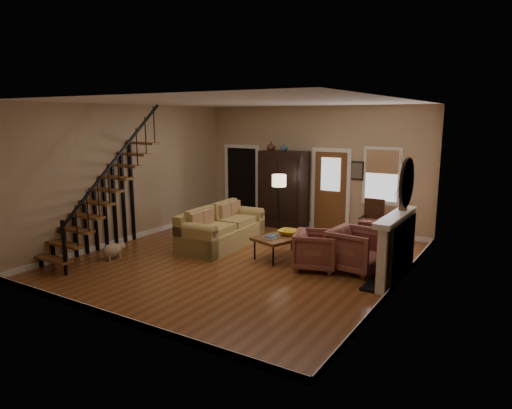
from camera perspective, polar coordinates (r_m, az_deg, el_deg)
The scene contains 15 objects.
room at distance 11.18m, azimuth 1.42°, elevation 3.17°, with size 7.00×7.33×3.30m.
staircase at distance 10.37m, azimuth -18.83°, elevation 2.51°, with size 0.94×2.80×3.20m, color brown, non-canonical shape.
fireplace at distance 8.86m, azimuth 17.34°, elevation -4.46°, with size 0.33×1.95×2.30m.
armoire at distance 12.59m, azimuth 3.47°, elevation 1.93°, with size 1.30×0.60×2.10m, color black, non-canonical shape.
vase_a at distance 12.54m, azimuth 1.90°, elevation 7.31°, with size 0.24×0.24×0.25m, color #4C2619.
vase_b at distance 12.35m, azimuth 3.52°, elevation 7.15°, with size 0.20×0.20×0.21m, color #334C60.
sofa at distance 10.76m, azimuth -4.27°, elevation -2.93°, with size 1.02×2.37×0.88m, color #A98E4D, non-canonical shape.
coffee_table at distance 9.92m, azimuth 3.40°, elevation -5.30°, with size 0.74×1.27×0.49m, color brown, non-canonical shape.
bowl at distance 9.95m, azimuth 4.08°, elevation -3.49°, with size 0.43×0.43×0.11m, color gold.
books at distance 9.65m, azimuth 1.94°, elevation -4.06°, with size 0.23×0.32×0.06m, color beige, non-canonical shape.
armchair_left at distance 9.24m, azimuth 7.51°, elevation -5.68°, with size 0.83×0.85×0.77m, color maroon.
armchair_right at distance 9.23m, azimuth 12.29°, elevation -5.58°, with size 0.92×0.94×0.86m, color maroon.
floor_lamp at distance 11.66m, azimuth 2.88°, elevation -0.10°, with size 0.36×0.36×1.58m, color black, non-canonical shape.
side_chair at distance 11.54m, azimuth 14.20°, elevation -1.95°, with size 0.54×0.54×1.02m, color #331B10, non-canonical shape.
dog at distance 10.30m, azimuth -17.52°, elevation -5.57°, with size 0.29×0.49×0.36m, color tan, non-canonical shape.
Camera 1 is at (5.16, -7.81, 3.01)m, focal length 32.00 mm.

